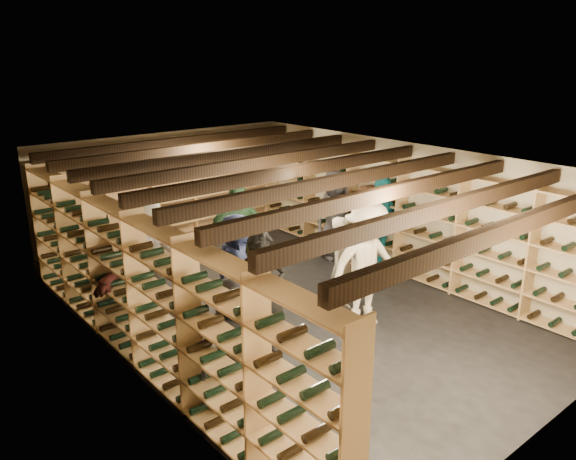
% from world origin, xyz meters
% --- Properties ---
extents(ground, '(8.00, 8.00, 0.00)m').
position_xyz_m(ground, '(0.00, 0.00, 0.00)').
color(ground, black).
rests_on(ground, ground).
extents(walls, '(5.52, 8.02, 2.40)m').
position_xyz_m(walls, '(0.00, 0.00, 1.20)').
color(walls, beige).
rests_on(walls, ground).
extents(ceiling, '(5.50, 8.00, 0.01)m').
position_xyz_m(ceiling, '(0.00, 0.00, 2.40)').
color(ceiling, beige).
rests_on(ceiling, walls).
extents(ceiling_joists, '(5.40, 7.12, 0.18)m').
position_xyz_m(ceiling_joists, '(0.00, 0.00, 2.26)').
color(ceiling_joists, black).
rests_on(ceiling_joists, ground).
extents(wine_rack_left, '(0.32, 7.50, 2.15)m').
position_xyz_m(wine_rack_left, '(-2.57, 0.00, 1.08)').
color(wine_rack_left, tan).
rests_on(wine_rack_left, ground).
extents(wine_rack_right, '(0.32, 7.50, 2.15)m').
position_xyz_m(wine_rack_right, '(2.57, 0.00, 1.08)').
color(wine_rack_right, tan).
rests_on(wine_rack_right, ground).
extents(wine_rack_back, '(4.70, 0.30, 2.15)m').
position_xyz_m(wine_rack_back, '(0.00, 3.83, 1.07)').
color(wine_rack_back, tan).
rests_on(wine_rack_back, ground).
extents(crate_stack_left, '(0.58, 0.46, 0.68)m').
position_xyz_m(crate_stack_left, '(-0.87, 2.69, 0.34)').
color(crate_stack_left, tan).
rests_on(crate_stack_left, ground).
extents(crate_stack_right, '(0.55, 0.42, 0.51)m').
position_xyz_m(crate_stack_right, '(0.10, 1.51, 0.26)').
color(crate_stack_right, tan).
rests_on(crate_stack_right, ground).
extents(crate_loose, '(0.58, 0.47, 0.17)m').
position_xyz_m(crate_loose, '(0.62, 1.82, 0.09)').
color(crate_loose, tan).
rests_on(crate_loose, ground).
extents(person_0, '(0.91, 0.74, 1.61)m').
position_xyz_m(person_0, '(-2.18, -1.50, 0.81)').
color(person_0, black).
rests_on(person_0, ground).
extents(person_1, '(0.75, 0.61, 1.77)m').
position_xyz_m(person_1, '(-1.21, -0.78, 0.89)').
color(person_1, black).
rests_on(person_1, ground).
extents(person_2, '(0.85, 0.75, 1.48)m').
position_xyz_m(person_2, '(-0.92, -0.32, 0.74)').
color(person_2, '#485334').
rests_on(person_2, ground).
extents(person_3, '(1.37, 0.98, 1.91)m').
position_xyz_m(person_3, '(0.54, -1.04, 0.96)').
color(person_3, '#C2B199').
rests_on(person_3, ground).
extents(person_4, '(1.13, 0.56, 1.85)m').
position_xyz_m(person_4, '(2.18, 0.16, 0.93)').
color(person_4, '#147182').
rests_on(person_4, ground).
extents(person_5, '(1.54, 0.67, 1.60)m').
position_xyz_m(person_5, '(-2.18, 0.92, 0.80)').
color(person_5, brown).
rests_on(person_5, ground).
extents(person_6, '(0.90, 0.67, 1.69)m').
position_xyz_m(person_6, '(-0.85, 0.29, 0.85)').
color(person_6, '#1B2245').
rests_on(person_6, ground).
extents(person_7, '(0.63, 0.49, 1.54)m').
position_xyz_m(person_7, '(0.60, -0.48, 0.77)').
color(person_7, gray).
rests_on(person_7, ground).
extents(person_8, '(0.95, 0.76, 1.90)m').
position_xyz_m(person_8, '(1.38, -0.31, 0.95)').
color(person_8, '#462B1A').
rests_on(person_8, ground).
extents(person_9, '(1.36, 1.06, 1.85)m').
position_xyz_m(person_9, '(-1.78, 1.30, 0.92)').
color(person_9, '#B6B0A5').
rests_on(person_9, ground).
extents(person_10, '(1.19, 0.70, 1.90)m').
position_xyz_m(person_10, '(-0.16, 1.30, 0.95)').
color(person_10, '#25482C').
rests_on(person_10, ground).
extents(person_12, '(0.97, 0.75, 1.77)m').
position_xyz_m(person_12, '(2.18, 1.30, 0.89)').
color(person_12, '#39383E').
rests_on(person_12, ground).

